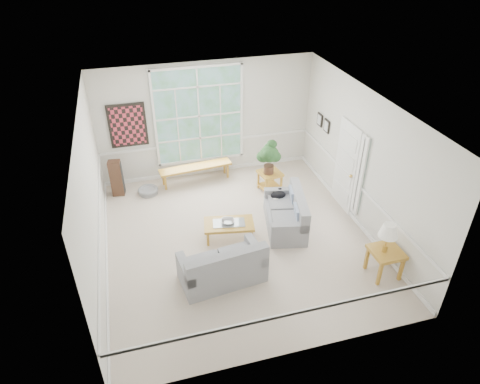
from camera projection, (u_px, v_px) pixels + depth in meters
name	position (u px, v px, depth m)	size (l,w,h in m)	color
floor	(238.00, 239.00, 9.21)	(5.50, 6.00, 0.01)	#BCAB9A
ceiling	(238.00, 106.00, 7.58)	(5.50, 6.00, 0.02)	white
wall_back	(207.00, 120.00, 10.82)	(5.50, 0.02, 3.00)	silver
wall_front	(294.00, 285.00, 5.96)	(5.50, 0.02, 3.00)	silver
wall_left	(92.00, 200.00, 7.78)	(0.02, 6.00, 3.00)	silver
wall_right	(363.00, 161.00, 9.01)	(0.02, 6.00, 3.00)	silver
window_back	(199.00, 116.00, 10.67)	(2.30, 0.08, 2.40)	white
entry_door	(346.00, 166.00, 9.73)	(0.08, 0.90, 2.10)	white
door_sidelight	(360.00, 176.00, 9.17)	(0.08, 0.26, 1.90)	white
wall_art	(128.00, 126.00, 10.29)	(0.90, 0.06, 1.10)	maroon
wall_frame_near	(326.00, 126.00, 10.39)	(0.04, 0.26, 0.32)	black
wall_frame_far	(319.00, 120.00, 10.72)	(0.04, 0.26, 0.32)	black
loveseat_right	(285.00, 211.00, 9.34)	(0.79, 1.52, 0.82)	gray
loveseat_front	(222.00, 262.00, 7.96)	(1.56, 0.81, 0.84)	gray
coffee_table	(229.00, 230.00, 9.12)	(1.05, 0.57, 0.39)	#AD7C27
pewter_bowl	(228.00, 221.00, 9.01)	(0.33, 0.33, 0.08)	#9D9CA1
window_bench	(196.00, 174.00, 11.10)	(1.87, 0.36, 0.44)	#AD7C27
end_table	(270.00, 181.00, 10.70)	(0.52, 0.52, 0.52)	#AD7C27
houseplant	(269.00, 158.00, 10.29)	(0.50, 0.50, 0.86)	#224720
side_table	(384.00, 262.00, 8.14)	(0.57, 0.57, 0.59)	#AD7C27
table_lamp	(387.00, 238.00, 7.80)	(0.36, 0.36, 0.61)	white
pet_bed	(148.00, 191.00, 10.67)	(0.49, 0.49, 0.15)	slate
floor_speaker	(117.00, 178.00, 10.43)	(0.29, 0.23, 0.93)	#42291B
cat	(278.00, 195.00, 9.74)	(0.36, 0.25, 0.17)	black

